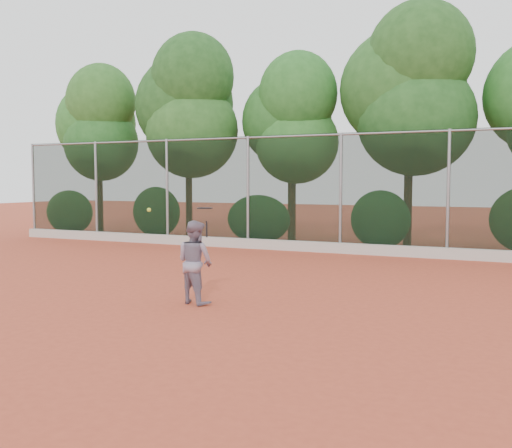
% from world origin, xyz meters
% --- Properties ---
extents(ground, '(80.00, 80.00, 0.00)m').
position_xyz_m(ground, '(0.00, 0.00, 0.00)').
color(ground, '#B9452B').
rests_on(ground, ground).
extents(concrete_curb, '(24.00, 0.20, 0.30)m').
position_xyz_m(concrete_curb, '(0.00, 6.82, 0.15)').
color(concrete_curb, beige).
rests_on(concrete_curb, ground).
extents(tennis_player, '(0.82, 0.72, 1.43)m').
position_xyz_m(tennis_player, '(-0.31, -0.84, 0.71)').
color(tennis_player, gray).
rests_on(tennis_player, ground).
extents(chainlink_fence, '(24.09, 0.09, 3.50)m').
position_xyz_m(chainlink_fence, '(-0.00, 7.00, 1.86)').
color(chainlink_fence, black).
rests_on(chainlink_fence, ground).
extents(foliage_backdrop, '(23.70, 3.63, 7.55)m').
position_xyz_m(foliage_backdrop, '(-0.55, 8.98, 4.40)').
color(foliage_backdrop, '#423019').
rests_on(foliage_backdrop, ground).
extents(tennis_racket, '(0.31, 0.31, 0.50)m').
position_xyz_m(tennis_racket, '(-0.00, -1.03, 1.61)').
color(tennis_racket, black).
rests_on(tennis_racket, ground).
extents(tennis_ball_in_flight, '(0.07, 0.07, 0.07)m').
position_xyz_m(tennis_ball_in_flight, '(-1.44, -0.56, 1.57)').
color(tennis_ball_in_flight, '#CBE233').
rests_on(tennis_ball_in_flight, ground).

